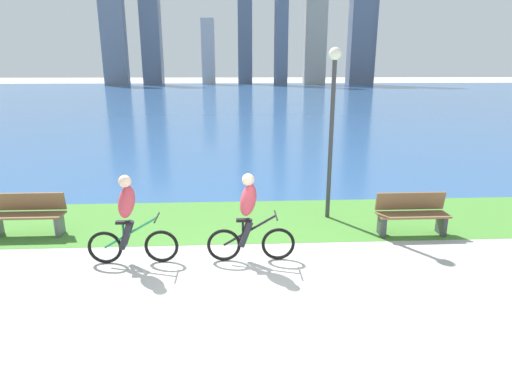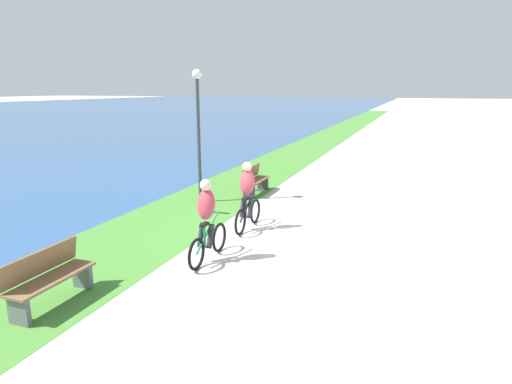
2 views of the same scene
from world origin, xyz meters
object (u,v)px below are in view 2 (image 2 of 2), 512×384
cyclist_trailing (207,221)px  bench_far_along_path (49,278)px  lamppost_tall (198,117)px  bench_near_path (255,180)px  cyclist_lead (247,196)px

cyclist_trailing → bench_far_along_path: 2.95m
lamppost_tall → cyclist_trailing: bearing=-151.0°
lamppost_tall → bench_far_along_path: bearing=-173.5°
cyclist_trailing → bench_near_path: 5.79m
cyclist_lead → bench_far_along_path: (-4.65, 1.54, -0.38)m
bench_far_along_path → cyclist_trailing: bearing=-31.5°
cyclist_lead → cyclist_trailing: bearing=179.7°
bench_far_along_path → bench_near_path: bearing=-2.9°
cyclist_lead → bench_far_along_path: bearing=161.7°
lamppost_tall → bench_near_path: bearing=-36.9°
cyclist_lead → lamppost_tall: 3.47m
cyclist_lead → bench_near_path: cyclist_lead is taller
cyclist_trailing → cyclist_lead: bearing=-0.3°
cyclist_lead → bench_near_path: (3.52, 1.13, -0.38)m
cyclist_trailing → bench_near_path: cyclist_trailing is taller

